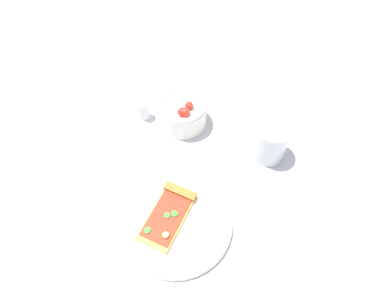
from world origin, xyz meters
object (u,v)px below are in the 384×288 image
(pizza_slice_main, at_px, (170,212))
(soda_glass, at_px, (270,142))
(plate, at_px, (176,223))
(pepper_shaker, at_px, (142,109))
(salad_bowl, at_px, (183,113))

(pizza_slice_main, xyz_separation_m, soda_glass, (-0.08, 0.28, 0.03))
(pizza_slice_main, relative_size, soda_glass, 1.56)
(plate, relative_size, soda_glass, 2.42)
(pizza_slice_main, height_order, soda_glass, soda_glass)
(soda_glass, xyz_separation_m, pepper_shaker, (-0.22, -0.26, -0.02))
(pizza_slice_main, height_order, pepper_shaker, pepper_shaker)
(salad_bowl, xyz_separation_m, pepper_shaker, (-0.05, -0.10, -0.01))
(pepper_shaker, bearing_deg, pizza_slice_main, -4.77)
(pizza_slice_main, distance_m, pepper_shaker, 0.30)
(salad_bowl, xyz_separation_m, soda_glass, (0.17, 0.16, 0.01))
(pizza_slice_main, bearing_deg, pepper_shaker, 175.23)
(plate, bearing_deg, salad_bowl, 156.85)
(salad_bowl, distance_m, pepper_shaker, 0.11)
(salad_bowl, height_order, pepper_shaker, salad_bowl)
(plate, height_order, salad_bowl, salad_bowl)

